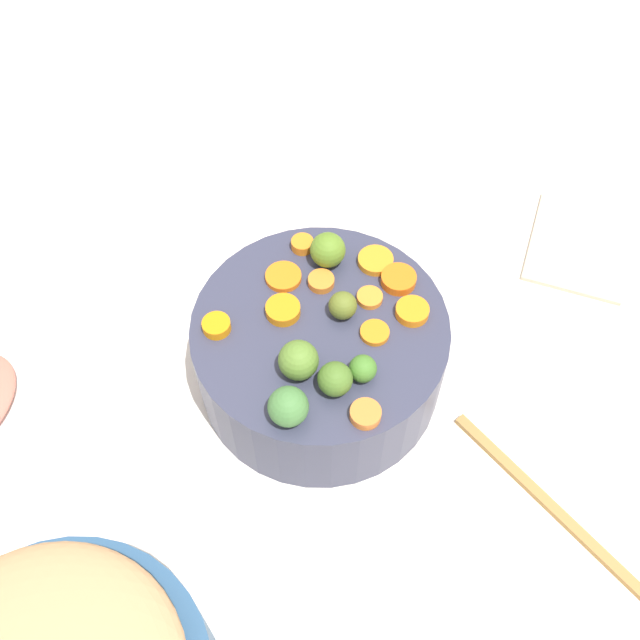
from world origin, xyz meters
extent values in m
cube|color=white|center=(0.00, 0.00, 0.01)|extent=(2.40, 2.40, 0.02)
cylinder|color=#35384E|center=(-0.02, -0.04, 0.07)|extent=(0.27, 0.27, 0.11)
cylinder|color=orange|center=(-0.12, 0.02, 0.13)|extent=(0.04, 0.04, 0.01)
cylinder|color=orange|center=(0.06, -0.10, 0.13)|extent=(0.03, 0.03, 0.01)
cylinder|color=orange|center=(0.06, 0.04, 0.13)|extent=(0.04, 0.04, 0.01)
cylinder|color=orange|center=(0.05, -0.06, 0.13)|extent=(0.05, 0.05, 0.01)
cylinder|color=orange|center=(-0.05, -0.13, 0.13)|extent=(0.05, 0.05, 0.01)
cylinder|color=orange|center=(-0.02, -0.14, 0.13)|extent=(0.05, 0.05, 0.01)
cylinder|color=orange|center=(0.02, -0.02, 0.13)|extent=(0.04, 0.04, 0.01)
cylinder|color=orange|center=(-0.07, -0.06, 0.13)|extent=(0.04, 0.04, 0.01)
cylinder|color=orange|center=(0.01, -0.08, 0.13)|extent=(0.03, 0.03, 0.01)
cylinder|color=orange|center=(-0.09, -0.11, 0.13)|extent=(0.04, 0.04, 0.01)
cylinder|color=orange|center=(-0.04, -0.10, 0.13)|extent=(0.04, 0.04, 0.01)
sphere|color=#577F2E|center=(-0.04, 0.02, 0.15)|extent=(0.04, 0.04, 0.04)
sphere|color=#437A29|center=(-0.09, -0.02, 0.14)|extent=(0.03, 0.03, 0.03)
sphere|color=#457A3C|center=(-0.07, 0.06, 0.15)|extent=(0.04, 0.04, 0.04)
sphere|color=#487027|center=(-0.08, 0.01, 0.14)|extent=(0.03, 0.03, 0.03)
sphere|color=#5C6B25|center=(-0.03, -0.06, 0.14)|extent=(0.03, 0.03, 0.03)
sphere|color=#577E25|center=(0.03, -0.11, 0.15)|extent=(0.04, 0.04, 0.04)
cube|color=#A67B40|center=(-0.31, -0.07, 0.02)|extent=(0.27, 0.06, 0.01)
cube|color=beige|center=(-0.16, -0.40, 0.02)|extent=(0.17, 0.19, 0.01)
camera|label=1|loc=(-0.30, 0.29, 0.76)|focal=41.08mm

